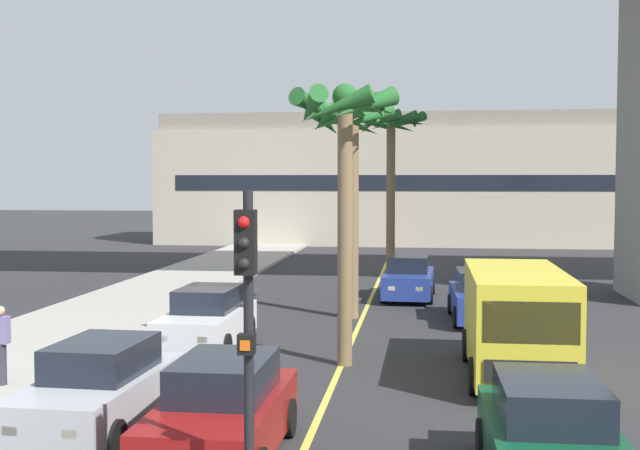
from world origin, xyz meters
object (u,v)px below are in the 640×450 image
car_queue_fourth (481,298)px  car_queue_front (100,391)px  pedestrian_near_crosswalk (1,344)px  delivery_van (516,319)px  palm_tree_near_median (345,137)px  car_queue_fifth (409,279)px  palm_tree_far_median (351,151)px  traffic_light_median_near (247,317)px  car_queue_second (207,320)px  car_queue_third (551,441)px  car_queue_sixth (223,413)px  palm_tree_mid_median (390,139)px

car_queue_fourth → car_queue_front: bearing=-121.0°
car_queue_fourth → pedestrian_near_crosswalk: 14.20m
pedestrian_near_crosswalk → car_queue_fourth: bearing=43.5°
delivery_van → palm_tree_near_median: palm_tree_near_median is taller
car_queue_fifth → pedestrian_near_crosswalk: pedestrian_near_crosswalk is taller
palm_tree_far_median → traffic_light_median_near: bearing=-89.4°
car_queue_fourth → traffic_light_median_near: (-3.83, -15.94, 1.99)m
car_queue_second → palm_tree_near_median: palm_tree_near_median is taller
delivery_van → pedestrian_near_crosswalk: delivery_van is taller
palm_tree_near_median → car_queue_front: bearing=-123.4°
car_queue_third → car_queue_sixth: (-4.83, 0.77, 0.00)m
car_queue_sixth → palm_tree_near_median: bearing=79.2°
car_queue_front → traffic_light_median_near: (3.43, -3.87, 1.99)m
car_queue_third → traffic_light_median_near: bearing=-151.9°
car_queue_front → pedestrian_near_crosswalk: pedestrian_near_crosswalk is taller
car_queue_sixth → traffic_light_median_near: size_ratio=0.98×
traffic_light_median_near → palm_tree_far_median: palm_tree_far_median is taller
palm_tree_mid_median → pedestrian_near_crosswalk: bearing=-108.2°
traffic_light_median_near → car_queue_sixth: bearing=109.7°
car_queue_second → delivery_van: delivery_van is taller
delivery_van → car_queue_front: bearing=-147.3°
car_queue_sixth → traffic_light_median_near: (1.01, -2.81, 1.99)m
pedestrian_near_crosswalk → car_queue_third: bearing=-21.9°
palm_tree_near_median → palm_tree_mid_median: size_ratio=0.87×
palm_tree_near_median → pedestrian_near_crosswalk: 8.64m
car_queue_front → car_queue_second: bearing=90.1°
car_queue_fifth → traffic_light_median_near: (-1.55, -20.48, 1.99)m
car_queue_fifth → car_queue_sixth: same height
car_queue_second → palm_tree_near_median: bearing=-22.0°
delivery_van → palm_tree_far_median: palm_tree_far_median is taller
car_queue_third → palm_tree_far_median: palm_tree_far_median is taller
car_queue_second → traffic_light_median_near: traffic_light_median_near is taller
car_queue_second → car_queue_sixth: bearing=-73.4°
car_queue_front → pedestrian_near_crosswalk: bearing=142.9°
car_queue_third → palm_tree_near_median: 9.42m
traffic_light_median_near → palm_tree_mid_median: (0.58, 27.55, 3.44)m
palm_tree_mid_median → pedestrian_near_crosswalk: 23.10m
car_queue_front → car_queue_fifth: size_ratio=1.00×
car_queue_front → car_queue_sixth: 2.65m
car_queue_fifth → car_queue_fourth: bearing=-63.4°
car_queue_fourth → pedestrian_near_crosswalk: size_ratio=2.56×
car_queue_third → delivery_van: (0.26, 6.66, 0.57)m
car_queue_second → car_queue_sixth: size_ratio=1.01×
car_queue_front → car_queue_second: same height
car_queue_fourth → palm_tree_far_median: 6.02m
traffic_light_median_near → palm_tree_near_median: bearing=88.4°
car_queue_sixth → pedestrian_near_crosswalk: 6.42m
car_queue_sixth → pedestrian_near_crosswalk: size_ratio=2.54×
car_queue_sixth → car_queue_fifth: bearing=81.8°
car_queue_fifth → delivery_van: (2.53, -11.79, 0.57)m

